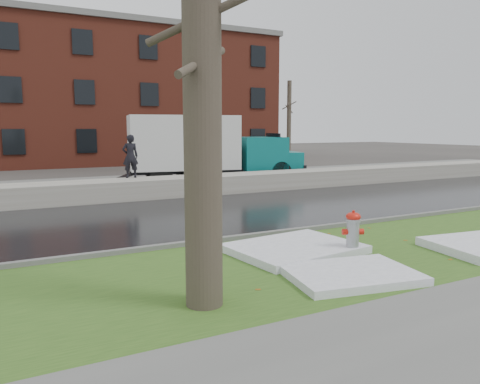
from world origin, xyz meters
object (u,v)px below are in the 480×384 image
tree (202,67)px  worker (130,156)px  fire_hydrant (353,231)px  box_truck (205,148)px

tree → worker: bearing=80.3°
fire_hydrant → box_truck: (2.55, 13.55, 1.19)m
fire_hydrant → box_truck: bearing=103.3°
tree → worker: size_ratio=4.14×
tree → worker: tree is taller
fire_hydrant → worker: 10.79m
tree → fire_hydrant: bearing=16.5°
fire_hydrant → worker: worker is taller
fire_hydrant → tree: size_ratio=0.14×
tree → box_truck: size_ratio=0.70×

